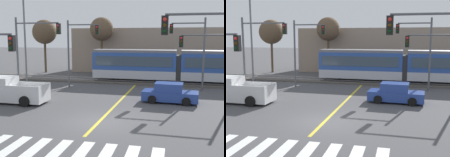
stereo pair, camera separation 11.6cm
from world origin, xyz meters
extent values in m
plane|color=#474749|center=(0.00, 0.00, 0.00)|extent=(200.00, 200.00, 0.00)
cube|color=#4C4742|center=(0.00, 15.08, 0.09)|extent=(120.00, 4.00, 0.18)
cube|color=#939399|center=(0.00, 14.36, 0.23)|extent=(120.00, 0.08, 0.10)
cube|color=#939399|center=(0.00, 15.80, 0.23)|extent=(120.00, 0.08, 0.10)
cube|color=#B7BAC1|center=(-0.42, 15.08, 0.98)|extent=(9.00, 2.60, 0.90)
cube|color=#284C9E|center=(-0.42, 15.08, 2.38)|extent=(9.00, 2.60, 1.90)
cube|color=#384756|center=(-0.42, 13.76, 2.43)|extent=(8.28, 0.04, 1.04)
cube|color=slate|center=(-0.42, 15.08, 3.47)|extent=(9.00, 2.39, 0.28)
cylinder|color=black|center=(2.06, 15.08, 0.53)|extent=(0.70, 0.20, 0.70)
cylinder|color=black|center=(-2.89, 15.08, 0.53)|extent=(0.70, 0.20, 0.70)
cylinder|color=black|center=(6.61, 15.08, 0.53)|extent=(0.70, 0.20, 0.70)
cube|color=#2D2D2D|center=(4.33, 15.08, 1.68)|extent=(0.50, 2.34, 2.80)
cube|color=silver|center=(-2.75, -4.67, 0.00)|extent=(0.63, 2.81, 0.01)
cube|color=silver|center=(-1.65, -4.65, 0.00)|extent=(0.63, 2.81, 0.01)
cube|color=silver|center=(-0.55, -4.62, 0.00)|extent=(0.63, 2.81, 0.01)
cube|color=silver|center=(0.55, -4.59, 0.00)|extent=(0.63, 2.81, 0.01)
cube|color=silver|center=(1.65, -4.56, 0.00)|extent=(0.63, 2.81, 0.01)
cube|color=gold|center=(0.00, 5.24, 0.00)|extent=(0.20, 15.69, 0.01)
cube|color=#284293|center=(3.87, 6.17, 0.52)|extent=(4.27, 1.89, 0.72)
cube|color=#284293|center=(3.77, 6.17, 1.20)|extent=(2.17, 1.61, 0.64)
cube|color=#384756|center=(4.77, 6.13, 1.20)|extent=(0.17, 1.43, 0.52)
cube|color=#384756|center=(3.81, 6.95, 1.20)|extent=(1.78, 0.12, 0.48)
cylinder|color=black|center=(5.17, 6.96, 0.32)|extent=(0.65, 0.25, 0.64)
cylinder|color=black|center=(5.09, 5.26, 0.32)|extent=(0.65, 0.25, 0.64)
cylinder|color=black|center=(2.65, 7.08, 0.32)|extent=(0.65, 0.25, 0.64)
cylinder|color=black|center=(2.57, 5.38, 0.32)|extent=(0.65, 0.25, 0.64)
cube|color=silver|center=(-7.86, 3.14, 0.66)|extent=(5.43, 2.05, 0.96)
cube|color=silver|center=(-8.67, 3.13, 1.56)|extent=(1.73, 1.87, 0.84)
cube|color=silver|center=(-6.63, 2.24, 1.32)|extent=(2.70, 0.17, 0.36)
cube|color=silver|center=(-6.66, 4.08, 1.32)|extent=(2.70, 0.17, 0.36)
cube|color=silver|center=(-5.22, 3.19, 1.32)|extent=(0.15, 1.96, 0.36)
cylinder|color=black|center=(-9.45, 4.09, 0.40)|extent=(0.80, 0.29, 0.80)
cylinder|color=black|center=(-6.28, 2.19, 0.40)|extent=(0.80, 0.29, 0.80)
cylinder|color=black|center=(-6.31, 4.15, 0.40)|extent=(0.80, 0.29, 0.80)
cylinder|color=#515459|center=(5.60, -1.92, 6.07)|extent=(3.50, 0.12, 0.12)
cube|color=black|center=(3.85, -1.92, 5.57)|extent=(0.32, 0.28, 0.90)
sphere|color=red|center=(3.85, -2.07, 5.84)|extent=(0.18, 0.18, 0.18)
sphere|color=#3A2706|center=(3.85, -2.07, 5.57)|extent=(0.18, 0.18, 0.18)
sphere|color=black|center=(3.85, -2.07, 5.30)|extent=(0.18, 0.18, 0.18)
cylinder|color=#515459|center=(-6.30, 10.49, 3.31)|extent=(0.18, 0.18, 6.61)
cylinder|color=#515459|center=(-4.80, 10.49, 6.17)|extent=(3.00, 0.12, 0.12)
cube|color=black|center=(-3.30, 10.49, 5.67)|extent=(0.32, 0.28, 0.90)
sphere|color=red|center=(-3.30, 10.34, 5.94)|extent=(0.18, 0.18, 0.18)
sphere|color=#3A2706|center=(-3.30, 10.34, 5.67)|extent=(0.18, 0.18, 0.18)
sphere|color=black|center=(-3.30, 10.34, 5.40)|extent=(0.18, 0.18, 0.18)
cylinder|color=#515459|center=(-9.44, 6.49, 3.34)|extent=(0.18, 0.18, 6.69)
cylinder|color=#515459|center=(-7.44, 6.49, 6.18)|extent=(4.00, 0.12, 0.12)
cube|color=black|center=(-5.44, 6.49, 5.68)|extent=(0.32, 0.28, 0.90)
sphere|color=red|center=(-5.44, 6.34, 5.95)|extent=(0.18, 0.18, 0.18)
sphere|color=#3A2706|center=(-5.44, 6.34, 5.68)|extent=(0.18, 0.18, 0.18)
sphere|color=black|center=(-5.44, 6.34, 5.41)|extent=(0.18, 0.18, 0.18)
cube|color=black|center=(-4.56, -1.58, 4.67)|extent=(0.32, 0.28, 0.90)
sphere|color=red|center=(-4.56, -1.73, 4.94)|extent=(0.18, 0.18, 0.18)
sphere|color=#3A2706|center=(-4.56, -1.73, 4.67)|extent=(0.18, 0.18, 0.18)
sphere|color=black|center=(-4.56, -1.73, 4.40)|extent=(0.18, 0.18, 0.18)
cylinder|color=#515459|center=(6.56, 7.32, 5.16)|extent=(4.00, 0.12, 0.12)
cube|color=black|center=(4.56, 7.32, 4.66)|extent=(0.32, 0.28, 0.90)
sphere|color=red|center=(4.56, 7.17, 4.93)|extent=(0.18, 0.18, 0.18)
sphere|color=#3A2706|center=(4.56, 7.17, 4.66)|extent=(0.18, 0.18, 0.18)
sphere|color=black|center=(4.56, 7.17, 4.39)|extent=(0.18, 0.18, 0.18)
cylinder|color=#515459|center=(6.59, 11.68, 3.38)|extent=(0.18, 0.18, 6.75)
cylinder|color=#515459|center=(5.09, 11.68, 6.26)|extent=(3.00, 0.12, 0.12)
cube|color=black|center=(3.59, 11.68, 5.76)|extent=(0.32, 0.28, 0.90)
sphere|color=red|center=(3.59, 11.53, 6.03)|extent=(0.18, 0.18, 0.18)
sphere|color=#3A2706|center=(3.59, 11.53, 5.76)|extent=(0.18, 0.18, 0.18)
sphere|color=black|center=(3.59, 11.53, 5.49)|extent=(0.18, 0.18, 0.18)
cylinder|color=slate|center=(-12.11, 12.21, 4.89)|extent=(0.20, 0.20, 9.77)
cylinder|color=brown|center=(-14.08, 20.54, 2.50)|extent=(0.32, 0.32, 5.00)
sphere|color=brown|center=(-14.08, 20.54, 5.67)|extent=(3.36, 3.36, 3.36)
cylinder|color=brown|center=(-5.80, 20.52, 2.70)|extent=(0.32, 0.32, 5.39)
sphere|color=brown|center=(-5.80, 20.52, 6.01)|extent=(3.10, 3.10, 3.10)
cube|color=gray|center=(3.24, 25.05, 3.09)|extent=(27.89, 6.00, 6.18)
camera|label=1|loc=(4.72, -15.48, 5.06)|focal=45.00mm
camera|label=2|loc=(4.83, -15.46, 5.06)|focal=45.00mm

